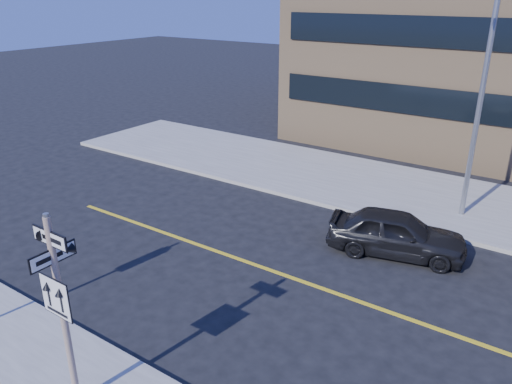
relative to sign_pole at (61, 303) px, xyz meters
The scene contains 4 objects.
ground 3.50m from the sign_pole, 90.00° to the left, with size 120.00×120.00×0.00m, color black.
sign_pole is the anchor object (origin of this frame).
parked_car_a 10.17m from the sign_pole, 72.90° to the left, with size 4.16×1.67×1.42m, color black.
streetlight_a 14.05m from the sign_pole, 73.23° to the left, with size 0.55×2.25×8.00m.
Camera 1 is at (7.18, -6.74, 7.67)m, focal length 35.00 mm.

